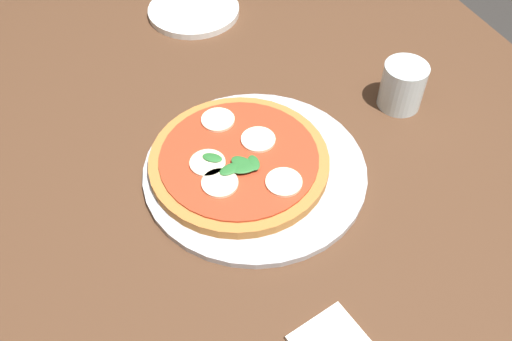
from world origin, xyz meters
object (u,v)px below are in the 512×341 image
dining_table (279,196)px  serving_tray (256,172)px  plate_white (194,11)px  glass_cup (402,86)px  pizza (239,161)px

dining_table → serving_tray: size_ratio=4.03×
dining_table → plate_white: 0.50m
glass_cup → dining_table: bearing=101.2°
pizza → glass_cup: glass_cup is taller
serving_tray → plate_white: 0.49m
serving_tray → pizza: pizza is taller
dining_table → pizza: (0.02, 0.07, 0.11)m
pizza → plate_white: size_ratio=1.47×
dining_table → pizza: pizza is taller
pizza → glass_cup: bearing=-83.7°
serving_tray → dining_table: bearing=-84.8°
serving_tray → glass_cup: glass_cup is taller
serving_tray → pizza: bearing=47.0°
dining_table → plate_white: (0.49, -0.01, 0.09)m
dining_table → plate_white: bearing=-1.1°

